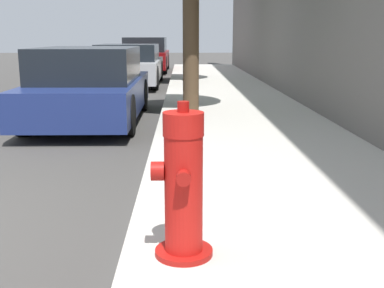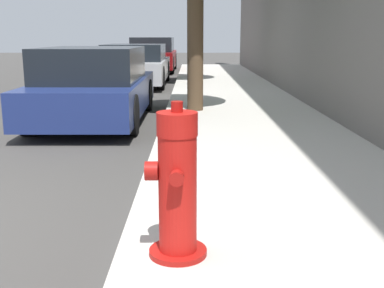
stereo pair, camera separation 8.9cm
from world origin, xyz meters
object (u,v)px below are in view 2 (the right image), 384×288
at_px(parked_car_far, 155,55).
at_px(parked_car_near, 96,86).
at_px(parked_car_mid, 138,65).
at_px(fire_hydrant, 179,187).

bearing_deg(parked_car_far, parked_car_near, -90.29).
bearing_deg(parked_car_near, parked_car_mid, 90.15).
bearing_deg(parked_car_near, fire_hydrant, -73.92).
relative_size(parked_car_mid, parked_car_far, 1.00).
relative_size(parked_car_near, parked_car_mid, 0.90).
xyz_separation_m(parked_car_near, parked_car_far, (0.06, 12.06, 0.06)).
relative_size(fire_hydrant, parked_car_near, 0.24).
height_order(parked_car_mid, parked_car_far, parked_car_far).
distance_m(parked_car_mid, parked_car_far, 5.72).
bearing_deg(fire_hydrant, parked_car_near, 106.08).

